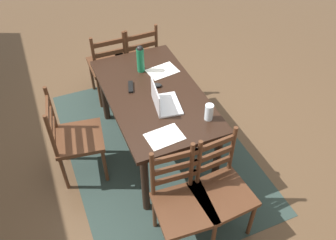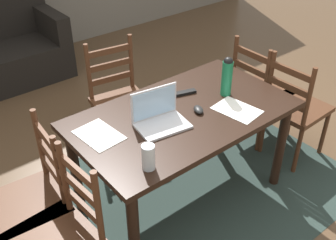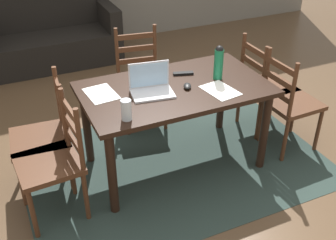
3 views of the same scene
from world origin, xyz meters
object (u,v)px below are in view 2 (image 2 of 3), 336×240
Objects in this scene: chair_far_head at (120,101)px; chair_left_far at (33,201)px; drinking_glass at (148,157)px; chair_right_near at (294,108)px; tv_remote at (184,93)px; water_bottle at (227,76)px; laptop at (159,116)px; dining_table at (183,125)px; chair_right_far at (261,91)px; computer_mouse at (198,109)px; chair_left_near at (58,236)px.

chair_left_far is at bearing -148.75° from chair_far_head.
chair_left_far is 6.27× the size of drinking_glass.
chair_right_near reaches higher than tv_remote.
chair_far_head is 3.31× the size of water_bottle.
laptop is at bearing 179.19° from water_bottle.
dining_table is 1.07m from chair_right_far.
chair_right_far is at bearing 7.94° from laptop.
chair_right_far is 1.03m from computer_mouse.
laptop is 2.06× the size of tv_remote.
computer_mouse is (-0.30, -0.05, -0.13)m from water_bottle.
water_bottle reaches higher than tv_remote.
chair_left_near is at bearing 122.67° from tv_remote.
water_bottle is at bearing -7.17° from chair_left_far.
computer_mouse is at bearing -166.45° from chair_right_far.
drinking_glass is 0.89× the size of tv_remote.
chair_far_head is at bearing 42.97° from chair_left_near.
chair_far_head is 2.72× the size of laptop.
computer_mouse is (1.12, -0.23, 0.31)m from chair_left_far.
chair_far_head is 1.00m from water_bottle.
drinking_glass is (-0.51, -0.31, 0.18)m from dining_table.
chair_left_near is 1.28m from tv_remote.
dining_table is 0.26m from tv_remote.
laptop is (-0.21, -0.00, 0.16)m from dining_table.
laptop is at bearing -104.85° from chair_far_head.
chair_right_far reaches higher than drinking_glass.
computer_mouse is (0.08, -0.06, 0.12)m from dining_table.
laptop is at bearing 44.80° from drinking_glass.
chair_far_head is 1.42m from chair_right_near.
water_bottle is at bearing 34.66° from computer_mouse.
chair_left_near is at bearing 165.21° from drinking_glass.
laptop reaches higher than chair_far_head.
chair_far_head is 6.27× the size of drinking_glass.
computer_mouse is at bearing 5.68° from chair_left_near.
drinking_glass is 1.51× the size of computer_mouse.
water_bottle reaches higher than chair_far_head.
chair_left_near is (-1.04, -0.97, 0.00)m from chair_far_head.
drinking_glass is at bearing -149.19° from dining_table.
chair_far_head is 1.00× the size of chair_right_near.
chair_right_far is 2.10m from chair_left_near.
chair_left_far is 1.50m from water_bottle.
tv_remote is (0.67, 0.48, -0.07)m from drinking_glass.
water_bottle is at bearing 6.42° from chair_left_near.
dining_table is 0.82m from chair_far_head.
laptop is at bearing -165.68° from computer_mouse.
drinking_glass is at bearing -14.79° from chair_left_near.
laptop is (-1.24, 0.17, 0.35)m from chair_right_near.
drinking_glass is (0.52, -0.14, 0.37)m from chair_left_near.
chair_right_far is 9.50× the size of computer_mouse.
laptop reaches higher than chair_right_far.
chair_far_head is 1.28m from drinking_glass.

